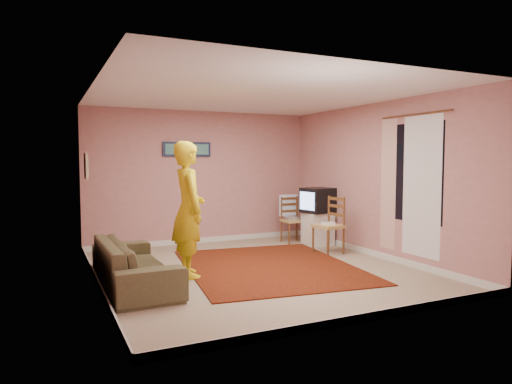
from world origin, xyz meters
name	(u,v)px	position (x,y,z in m)	size (l,w,h in m)	color
ground	(255,270)	(0.00, 0.00, 0.00)	(5.00, 5.00, 0.00)	tan
wall_back	(202,177)	(0.00, 2.50, 1.30)	(4.50, 0.02, 2.60)	tan
wall_front	(363,195)	(0.00, -2.50, 1.30)	(4.50, 0.02, 2.60)	tan
wall_left	(95,187)	(-2.25, 0.00, 1.30)	(0.02, 5.00, 2.60)	tan
wall_right	(376,180)	(2.25, 0.00, 1.30)	(0.02, 5.00, 2.60)	tan
ceiling	(255,94)	(0.00, 0.00, 2.60)	(4.50, 5.00, 0.02)	white
baseboard_back	(202,240)	(0.00, 2.49, 0.05)	(4.50, 0.02, 0.10)	silver
baseboard_front	(360,318)	(0.00, -2.49, 0.05)	(4.50, 0.02, 0.10)	silver
baseboard_left	(98,284)	(-2.24, 0.00, 0.05)	(0.02, 5.00, 0.10)	silver
baseboard_right	(374,253)	(2.24, 0.00, 0.05)	(0.02, 5.00, 0.10)	silver
window	(415,173)	(2.24, -0.90, 1.45)	(0.01, 1.10, 1.50)	black
curtain_sheer	(421,187)	(2.23, -1.05, 1.25)	(0.01, 0.75, 2.10)	white
curtain_floral	(388,184)	(2.21, -0.35, 1.25)	(0.01, 0.35, 2.10)	beige
curtain_rod	(414,114)	(2.20, -0.90, 2.32)	(0.02, 0.02, 1.40)	#5C2E1B
picture_back	(187,149)	(-0.30, 2.47, 1.85)	(0.95, 0.04, 0.28)	#151C3A
picture_left	(86,166)	(-2.22, 1.60, 1.55)	(0.04, 0.38, 0.42)	tan
area_rug	(269,266)	(0.27, 0.08, 0.01)	(2.47, 3.09, 0.02)	black
tv_cabinet	(318,229)	(1.95, 1.30, 0.32)	(0.50, 0.45, 0.63)	silver
crt_tv	(318,200)	(1.94, 1.30, 0.87)	(0.63, 0.58, 0.48)	black
chair_a	(293,215)	(1.64, 1.73, 0.55)	(0.41, 0.40, 0.49)	#AC8053
dvd_player	(293,218)	(1.64, 1.73, 0.49)	(0.32, 0.23, 0.05)	#A2A2A6
blue_throw	(288,205)	(1.64, 1.92, 0.73)	(0.40, 0.05, 0.43)	#9AB3FD
chair_b	(328,219)	(1.67, 0.53, 0.61)	(0.49, 0.51, 0.54)	#AC8053
game_console	(328,223)	(1.67, 0.53, 0.53)	(0.21, 0.15, 0.04)	white
sofa	(134,263)	(-1.80, -0.14, 0.30)	(2.06, 0.81, 0.60)	brown
person	(189,209)	(-1.01, 0.06, 0.95)	(0.69, 0.46, 1.90)	yellow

